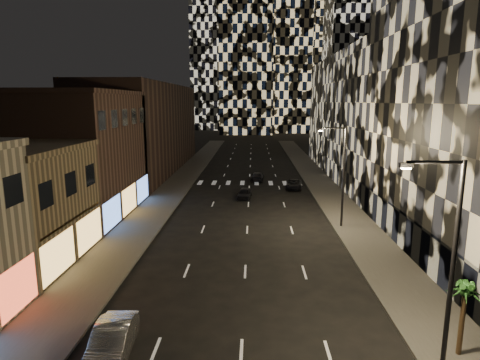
# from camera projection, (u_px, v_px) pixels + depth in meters

# --- Properties ---
(sidewalk_left) EXTENTS (4.00, 120.00, 0.15)m
(sidewalk_left) POSITION_uv_depth(u_px,v_px,m) (179.00, 182.00, 56.92)
(sidewalk_left) COLOR #47443F
(sidewalk_left) RESTS_ON ground
(sidewalk_right) EXTENTS (4.00, 120.00, 0.15)m
(sidewalk_right) POSITION_uv_depth(u_px,v_px,m) (321.00, 183.00, 56.28)
(sidewalk_right) COLOR #47443F
(sidewalk_right) RESTS_ON ground
(curb_left) EXTENTS (0.20, 120.00, 0.15)m
(curb_left) POSITION_uv_depth(u_px,v_px,m) (194.00, 182.00, 56.86)
(curb_left) COLOR #4C4C47
(curb_left) RESTS_ON ground
(curb_right) EXTENTS (0.20, 120.00, 0.15)m
(curb_right) POSITION_uv_depth(u_px,v_px,m) (306.00, 183.00, 56.35)
(curb_right) COLOR #4C4C47
(curb_right) RESTS_ON ground
(retail_tan) EXTENTS (10.00, 10.00, 8.00)m
(retail_tan) POSITION_uv_depth(u_px,v_px,m) (2.00, 208.00, 27.95)
(retail_tan) COLOR brown
(retail_tan) RESTS_ON ground
(retail_brown) EXTENTS (10.00, 15.00, 12.00)m
(retail_brown) POSITION_uv_depth(u_px,v_px,m) (77.00, 156.00, 39.82)
(retail_brown) COLOR #463027
(retail_brown) RESTS_ON ground
(retail_filler_left) EXTENTS (10.00, 40.00, 14.00)m
(retail_filler_left) POSITION_uv_depth(u_px,v_px,m) (147.00, 128.00, 65.62)
(retail_filler_left) COLOR #463027
(retail_filler_left) RESTS_ON ground
(midrise_base) EXTENTS (0.60, 25.00, 3.00)m
(midrise_base) POSITION_uv_depth(u_px,v_px,m) (405.00, 231.00, 30.93)
(midrise_base) COLOR #383838
(midrise_base) RESTS_ON ground
(midrise_filler_right) EXTENTS (16.00, 40.00, 18.00)m
(midrise_filler_right) POSITION_uv_depth(u_px,v_px,m) (381.00, 117.00, 61.10)
(midrise_filler_right) COLOR #232326
(midrise_filler_right) RESTS_ON ground
(streetlight_near) EXTENTS (2.55, 0.25, 9.00)m
(streetlight_near) POSITION_uv_depth(u_px,v_px,m) (448.00, 253.00, 16.09)
(streetlight_near) COLOR black
(streetlight_near) RESTS_ON sidewalk_right
(streetlight_far) EXTENTS (2.55, 0.25, 9.00)m
(streetlight_far) POSITION_uv_depth(u_px,v_px,m) (341.00, 170.00, 35.70)
(streetlight_far) COLOR black
(streetlight_far) RESTS_ON sidewalk_right
(car_silver_parked) EXTENTS (1.92, 4.65, 1.50)m
(car_silver_parked) POSITION_uv_depth(u_px,v_px,m) (112.00, 342.00, 17.94)
(car_silver_parked) COLOR gray
(car_silver_parked) RESTS_ON ground
(car_dark_midlane) EXTENTS (1.85, 3.77, 1.24)m
(car_dark_midlane) POSITION_uv_depth(u_px,v_px,m) (245.00, 193.00, 47.52)
(car_dark_midlane) COLOR black
(car_dark_midlane) RESTS_ON ground
(car_dark_oncoming) EXTENTS (2.09, 4.41, 1.24)m
(car_dark_oncoming) POSITION_uv_depth(u_px,v_px,m) (257.00, 176.00, 58.09)
(car_dark_oncoming) COLOR black
(car_dark_oncoming) RESTS_ON ground
(car_dark_rightlane) EXTENTS (2.49, 4.55, 1.21)m
(car_dark_rightlane) POSITION_uv_depth(u_px,v_px,m) (294.00, 185.00, 52.60)
(car_dark_rightlane) COLOR black
(car_dark_rightlane) RESTS_ON ground
(palm_tree) EXTENTS (1.77, 1.75, 3.48)m
(palm_tree) POSITION_uv_depth(u_px,v_px,m) (465.00, 295.00, 17.56)
(palm_tree) COLOR #47331E
(palm_tree) RESTS_ON sidewalk_right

